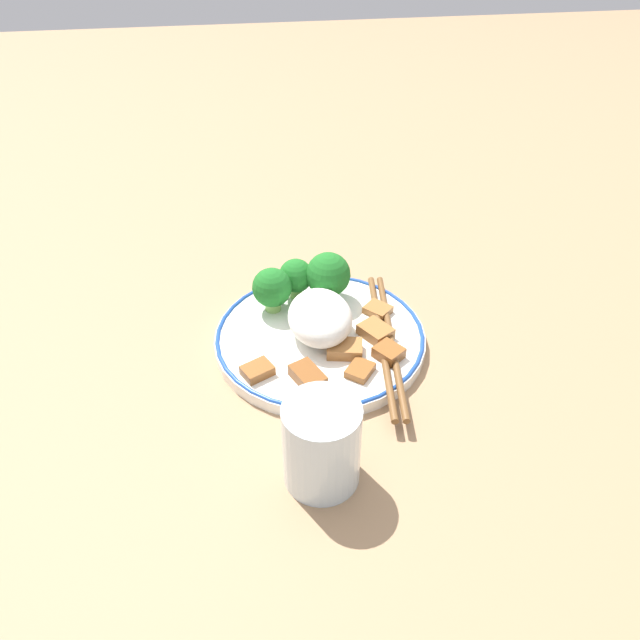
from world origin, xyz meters
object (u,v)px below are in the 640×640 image
object	(u,v)px
broccoli_back_center	(296,276)
chopsticks	(386,341)
broccoli_back_right	(272,288)
broccoli_back_left	(328,275)
plate	(320,337)
drinking_glass	(322,444)

from	to	relation	value
broccoli_back_center	chopsticks	distance (m)	0.14
broccoli_back_right	broccoli_back_left	bearing A→B (deg)	-80.41
plate	broccoli_back_right	world-z (taller)	broccoli_back_right
drinking_glass	chopsticks	bearing A→B (deg)	-31.33
broccoli_back_right	broccoli_back_center	bearing A→B (deg)	-53.80
chopsticks	broccoli_back_right	bearing A→B (deg)	55.71
broccoli_back_left	broccoli_back_right	world-z (taller)	broccoli_back_left
plate	broccoli_back_left	size ratio (longest dim) A/B	3.84
broccoli_back_left	broccoli_back_right	size ratio (longest dim) A/B	1.13
broccoli_back_center	drinking_glass	world-z (taller)	drinking_glass
broccoli_back_left	broccoli_back_center	world-z (taller)	broccoli_back_left
broccoli_back_right	drinking_glass	world-z (taller)	drinking_glass
plate	drinking_glass	bearing A→B (deg)	172.20
broccoli_back_center	chopsticks	bearing A→B (deg)	-139.39
broccoli_back_right	drinking_glass	size ratio (longest dim) A/B	0.63
broccoli_back_center	broccoli_back_right	distance (m)	0.04
broccoli_back_left	plate	bearing A→B (deg)	163.63
broccoli_back_left	broccoli_back_center	distance (m)	0.04
plate	drinking_glass	xyz separation A→B (m)	(-0.18, 0.03, 0.03)
plate	chopsticks	xyz separation A→B (m)	(-0.03, -0.07, 0.01)
broccoli_back_right	chopsticks	distance (m)	0.15
plate	broccoli_back_left	distance (m)	0.08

